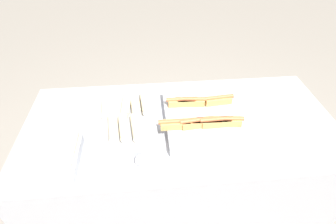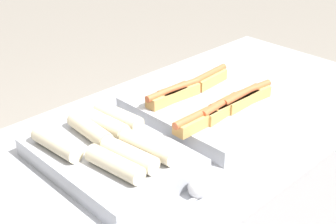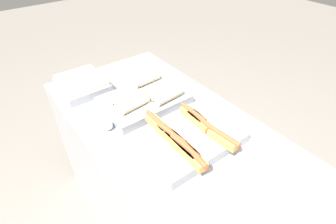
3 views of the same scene
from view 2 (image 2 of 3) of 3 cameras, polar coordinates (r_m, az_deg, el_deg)
The scene contains 3 objects.
tray_hotdogs at distance 1.47m, azimuth 4.53°, elevation 0.48°, with size 0.42×0.45×0.10m.
tray_wraps at distance 1.25m, azimuth -7.13°, elevation -4.87°, with size 0.31×0.44×0.10m.
serving_spoon_near at distance 1.14m, azimuth 3.22°, elevation -9.59°, with size 0.21×0.05×0.05m.
Camera 2 is at (-0.90, -0.85, 1.62)m, focal length 50.00 mm.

